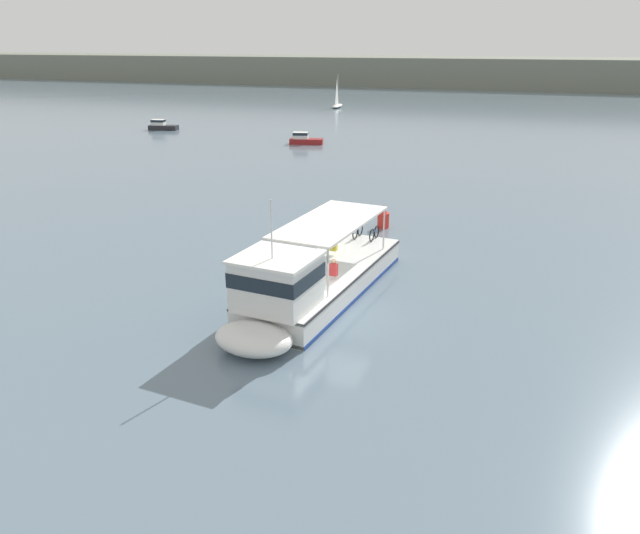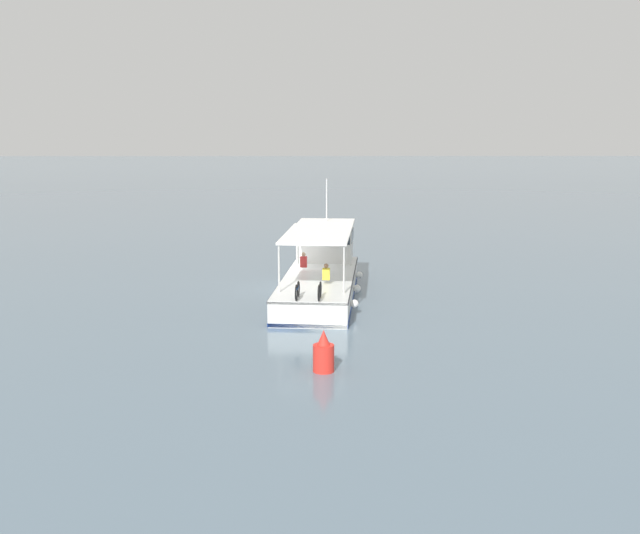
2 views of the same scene
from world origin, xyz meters
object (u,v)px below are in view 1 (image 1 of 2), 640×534
(ferry_main, at_px, (310,283))
(motorboat_off_bow, at_px, (162,125))
(motorboat_horizon_west, at_px, (304,139))
(channel_buoy, at_px, (383,218))
(sailboat_far_right, at_px, (337,104))

(ferry_main, xyz_separation_m, motorboat_off_bow, (-36.93, 44.77, -0.47))
(motorboat_horizon_west, xyz_separation_m, channel_buoy, (15.95, -28.01, 0.02))
(ferry_main, relative_size, sailboat_far_right, 2.41)
(sailboat_far_right, distance_m, channel_buoy, 70.27)
(motorboat_horizon_west, bearing_deg, channel_buoy, -60.34)
(sailboat_far_right, relative_size, channel_buoy, 3.86)
(motorboat_horizon_west, xyz_separation_m, motorboat_off_bow, (-21.05, 4.48, 0.00))
(ferry_main, height_order, motorboat_horizon_west, ferry_main)
(ferry_main, bearing_deg, motorboat_off_bow, 129.51)
(motorboat_horizon_west, height_order, sailboat_far_right, sailboat_far_right)
(motorboat_off_bow, distance_m, sailboat_far_right, 35.54)
(ferry_main, relative_size, motorboat_off_bow, 3.43)
(motorboat_horizon_west, distance_m, sailboat_far_right, 38.78)
(motorboat_off_bow, xyz_separation_m, sailboat_far_right, (12.37, 33.32, -0.00))
(ferry_main, distance_m, motorboat_off_bow, 58.04)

